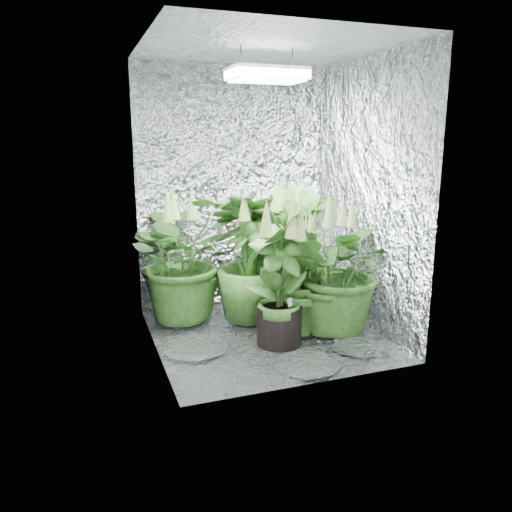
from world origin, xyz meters
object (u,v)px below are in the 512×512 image
at_px(grow_lamp, 267,75).
at_px(plant_d, 249,260).
at_px(plant_g, 303,281).
at_px(circulation_fan, 317,293).
at_px(plant_b, 258,264).
at_px(plant_e, 334,270).
at_px(plant_c, 289,258).
at_px(plant_a, 183,259).
at_px(plant_f, 280,280).

xyz_separation_m(grow_lamp, plant_d, (-0.02, 0.31, -1.32)).
distance_m(plant_g, circulation_fan, 0.55).
height_order(plant_b, plant_e, plant_e).
distance_m(plant_c, circulation_fan, 0.49).
distance_m(grow_lamp, plant_g, 1.44).
height_order(plant_d, plant_g, plant_d).
height_order(plant_b, plant_g, plant_b).
bearing_deg(plant_b, plant_g, -77.30).
height_order(grow_lamp, plant_b, grow_lamp).
xyz_separation_m(plant_a, plant_d, (0.48, -0.17, -0.01)).
relative_size(plant_e, plant_g, 1.17).
xyz_separation_m(plant_d, circulation_fan, (0.60, 0.00, -0.33)).
bearing_deg(plant_f, plant_e, 3.95).
bearing_deg(plant_f, plant_c, 57.37).
height_order(grow_lamp, plant_f, grow_lamp).
height_order(grow_lamp, plant_g, grow_lamp).
distance_m(plant_b, plant_d, 0.28).
relative_size(plant_a, plant_f, 1.07).
xyz_separation_m(grow_lamp, plant_c, (0.26, 0.17, -1.30)).
bearing_deg(plant_a, grow_lamp, -43.69).
bearing_deg(plant_d, plant_f, -83.79).
distance_m(grow_lamp, plant_d, 1.36).
xyz_separation_m(plant_a, plant_e, (0.97, -0.63, -0.02)).
height_order(grow_lamp, plant_a, grow_lamp).
distance_m(plant_b, plant_g, 0.61).
bearing_deg(plant_c, plant_f, -122.63).
bearing_deg(plant_g, plant_d, 126.48).
bearing_deg(plant_g, plant_f, -154.43).
relative_size(grow_lamp, plant_g, 0.56).
distance_m(plant_e, plant_g, 0.24).
xyz_separation_m(plant_b, plant_g, (0.13, -0.59, -0.00)).
bearing_deg(grow_lamp, circulation_fan, 28.42).
bearing_deg(plant_a, plant_e, -33.10).
height_order(plant_d, plant_e, plant_d).
relative_size(plant_c, plant_e, 1.09).
distance_m(plant_b, plant_c, 0.39).
bearing_deg(plant_f, plant_b, 82.35).
bearing_deg(plant_e, grow_lamp, 162.02).
bearing_deg(plant_d, grow_lamp, -85.87).
relative_size(grow_lamp, plant_d, 0.46).
xyz_separation_m(plant_a, plant_g, (0.76, -0.55, -0.10)).
bearing_deg(plant_b, plant_d, -124.76).
xyz_separation_m(plant_a, plant_f, (0.54, -0.66, -0.04)).
bearing_deg(circulation_fan, plant_d, -159.03).
bearing_deg(plant_a, plant_c, -22.06).
bearing_deg(plant_f, grow_lamp, 99.70).
height_order(plant_c, circulation_fan, plant_c).
bearing_deg(plant_c, circulation_fan, 23.61).
height_order(plant_b, plant_f, plant_f).
bearing_deg(plant_e, plant_f, -176.05).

